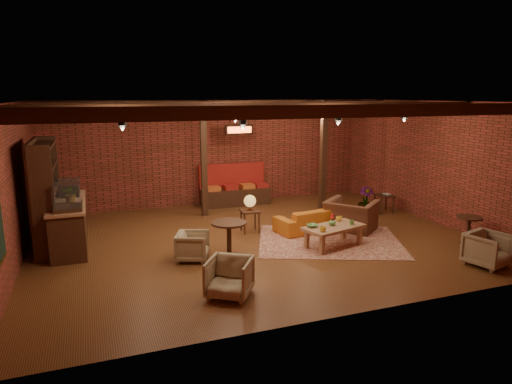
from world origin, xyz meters
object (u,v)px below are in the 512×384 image
object	(u,v)px
armchair_a	(193,245)
sofa	(313,219)
armchair_b	(229,276)
round_table_right	(469,226)
armchair_far	(488,248)
side_table_book	(384,196)
coffee_table	(333,228)
armchair_right	(351,210)
round_table_left	(229,233)
plant_tall	(367,173)
side_table_lamp	(250,204)

from	to	relation	value
armchair_a	sofa	bearing A→B (deg)	-50.61
armchair_b	sofa	bearing A→B (deg)	77.20
sofa	armchair_b	world-z (taller)	armchair_b
round_table_right	armchair_far	bearing A→B (deg)	-119.45
side_table_book	round_table_right	bearing A→B (deg)	-89.06
side_table_book	armchair_b	bearing A→B (deg)	-146.73
coffee_table	side_table_book	world-z (taller)	coffee_table
armchair_right	round_table_left	bearing A→B (deg)	64.29
armchair_a	armchair_b	size ratio (longest dim) A/B	0.89
armchair_a	armchair_right	world-z (taller)	armchair_right
coffee_table	armchair_a	distance (m)	3.15
armchair_a	side_table_book	xyz separation A→B (m)	(6.05, 1.92, 0.16)
armchair_right	coffee_table	bearing A→B (deg)	93.15
sofa	round_table_right	bearing A→B (deg)	132.51
armchair_far	coffee_table	bearing A→B (deg)	122.88
coffee_table	side_table_book	xyz separation A→B (m)	(2.91, 2.16, 0.06)
armchair_far	side_table_book	bearing A→B (deg)	67.27
sofa	round_table_left	size ratio (longest dim) A/B	2.56
armchair_a	armchair_b	bearing A→B (deg)	-152.20
round_table_left	round_table_right	bearing A→B (deg)	-11.58
side_table_book	plant_tall	distance (m)	0.93
armchair_right	armchair_b	bearing A→B (deg)	84.43
sofa	armchair_far	distance (m)	4.02
coffee_table	round_table_left	distance (m)	2.39
side_table_lamp	side_table_book	world-z (taller)	side_table_lamp
side_table_lamp	armchair_right	world-z (taller)	armchair_right
armchair_b	side_table_book	xyz separation A→B (m)	(5.84, 3.83, 0.12)
coffee_table	armchair_right	xyz separation A→B (m)	(1.07, 0.96, 0.09)
sofa	armchair_far	xyz separation A→B (m)	(2.11, -3.42, 0.09)
armchair_a	plant_tall	size ratio (longest dim) A/B	0.27
side_table_lamp	armchair_a	xyz separation A→B (m)	(-1.77, -1.45, -0.39)
side_table_book	armchair_far	world-z (taller)	armchair_far
round_table_left	armchair_b	xyz separation A→B (m)	(-0.55, -1.82, -0.15)
side_table_book	plant_tall	bearing A→B (deg)	179.45
round_table_right	round_table_left	bearing A→B (deg)	168.42
armchair_a	armchair_right	xyz separation A→B (m)	(4.20, 0.71, 0.19)
round_table_left	armchair_a	bearing A→B (deg)	172.91
armchair_far	armchair_b	bearing A→B (deg)	160.58
armchair_a	plant_tall	bearing A→B (deg)	-48.84
round_table_right	sofa	bearing A→B (deg)	140.92
sofa	armchair_right	size ratio (longest dim) A/B	1.67
coffee_table	armchair_right	size ratio (longest dim) A/B	1.30
round_table_left	side_table_book	xyz separation A→B (m)	(5.29, 2.01, -0.03)
side_table_book	side_table_lamp	bearing A→B (deg)	-173.75
coffee_table	armchair_right	bearing A→B (deg)	42.05
armchair_a	side_table_book	bearing A→B (deg)	-50.74
round_table_left	armchair_far	distance (m)	5.20
side_table_book	armchair_right	bearing A→B (deg)	-146.86
sofa	armchair_b	bearing A→B (deg)	35.26
round_table_left	armchair_right	bearing A→B (deg)	13.19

